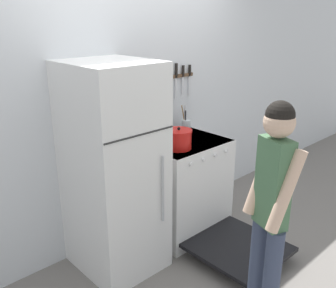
% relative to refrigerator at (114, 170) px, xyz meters
% --- Properties ---
extents(ground_plane, '(14.00, 14.00, 0.00)m').
position_rel_refrigerator_xyz_m(ground_plane, '(0.48, 0.35, -0.86)').
color(ground_plane, slate).
extents(wall_back, '(10.00, 0.06, 2.55)m').
position_rel_refrigerator_xyz_m(wall_back, '(0.48, 0.38, 0.41)').
color(wall_back, silver).
rests_on(wall_back, ground_plane).
extents(refrigerator, '(0.63, 0.73, 1.72)m').
position_rel_refrigerator_xyz_m(refrigerator, '(0.00, 0.00, 0.00)').
color(refrigerator, white).
rests_on(refrigerator, ground_plane).
extents(stove_range, '(0.78, 1.42, 0.93)m').
position_rel_refrigerator_xyz_m(stove_range, '(0.78, -0.02, -0.40)').
color(stove_range, white).
rests_on(stove_range, ground_plane).
extents(dutch_oven_pot, '(0.28, 0.23, 0.20)m').
position_rel_refrigerator_xyz_m(dutch_oven_pot, '(0.61, -0.12, 0.15)').
color(dutch_oven_pot, red).
rests_on(dutch_oven_pot, stove_range).
extents(tea_kettle, '(0.25, 0.20, 0.25)m').
position_rel_refrigerator_xyz_m(tea_kettle, '(0.62, 0.15, 0.14)').
color(tea_kettle, silver).
rests_on(tea_kettle, stove_range).
extents(utensil_jar, '(0.09, 0.09, 0.29)m').
position_rel_refrigerator_xyz_m(utensil_jar, '(0.98, 0.16, 0.14)').
color(utensil_jar, silver).
rests_on(utensil_jar, stove_range).
extents(person, '(0.33, 0.38, 1.58)m').
position_rel_refrigerator_xyz_m(person, '(0.32, -1.23, 0.04)').
color(person, '#38425B').
rests_on(person, ground_plane).
extents(wall_knife_strip, '(0.38, 0.03, 0.35)m').
position_rel_refrigerator_xyz_m(wall_knife_strip, '(1.05, 0.33, 0.61)').
color(wall_knife_strip, brown).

